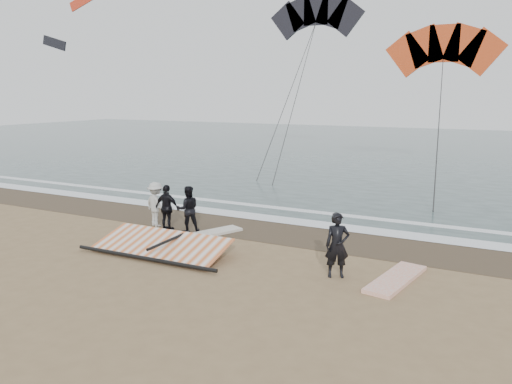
% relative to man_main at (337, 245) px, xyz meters
% --- Properties ---
extents(ground, '(120.00, 120.00, 0.00)m').
position_rel_man_main_xyz_m(ground, '(-2.98, -1.32, -0.82)').
color(ground, '#8C704C').
rests_on(ground, ground).
extents(sea, '(120.00, 54.00, 0.02)m').
position_rel_man_main_xyz_m(sea, '(-2.98, 31.68, -0.81)').
color(sea, '#233838').
rests_on(sea, ground).
extents(wet_sand, '(120.00, 2.80, 0.01)m').
position_rel_man_main_xyz_m(wet_sand, '(-2.98, 3.18, -0.82)').
color(wet_sand, '#4C3D2B').
rests_on(wet_sand, ground).
extents(foam_near, '(120.00, 0.90, 0.01)m').
position_rel_man_main_xyz_m(foam_near, '(-2.98, 4.58, -0.80)').
color(foam_near, white).
rests_on(foam_near, sea).
extents(foam_far, '(120.00, 0.45, 0.01)m').
position_rel_man_main_xyz_m(foam_far, '(-2.98, 6.28, -0.80)').
color(foam_far, white).
rests_on(foam_far, sea).
extents(man_main, '(0.71, 0.63, 1.65)m').
position_rel_man_main_xyz_m(man_main, '(0.00, 0.00, 0.00)').
color(man_main, black).
rests_on(man_main, ground).
extents(board_white, '(1.11, 2.54, 0.10)m').
position_rel_man_main_xyz_m(board_white, '(1.40, 0.39, -0.77)').
color(board_white, silver).
rests_on(board_white, ground).
extents(board_cream, '(1.50, 2.30, 0.09)m').
position_rel_man_main_xyz_m(board_cream, '(-4.88, 1.78, -0.78)').
color(board_cream, beige).
rests_on(board_cream, ground).
extents(trio_cluster, '(2.44, 1.01, 1.56)m').
position_rel_man_main_xyz_m(trio_cluster, '(-6.48, 1.78, -0.05)').
color(trio_cluster, black).
rests_on(trio_cluster, ground).
extents(sail_rig, '(4.63, 2.00, 0.51)m').
position_rel_man_main_xyz_m(sail_rig, '(-5.11, -0.39, -0.63)').
color(sail_rig, black).
rests_on(sail_rig, ground).
extents(kite_red, '(6.94, 5.13, 11.96)m').
position_rel_man_main_xyz_m(kite_red, '(-0.06, 18.27, 5.88)').
color(kite_red, '#C84017').
rests_on(kite_red, ground).
extents(kite_dark, '(7.57, 5.89, 14.99)m').
position_rel_man_main_xyz_m(kite_dark, '(-8.99, 22.21, 8.74)').
color(kite_dark, black).
rests_on(kite_dark, ground).
extents(distant_kites, '(13.01, 6.12, 6.30)m').
position_rel_man_main_xyz_m(distant_kites, '(-33.12, 27.34, 11.55)').
color(distant_kites, black).
rests_on(distant_kites, ground).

